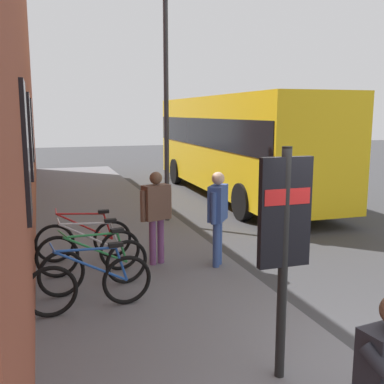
% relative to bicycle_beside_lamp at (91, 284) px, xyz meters
% --- Properties ---
extents(ground, '(60.00, 60.00, 0.00)m').
position_rel_bicycle_beside_lamp_xyz_m(ground, '(3.46, -3.75, -0.51)').
color(ground, '#38383A').
extents(sidewalk_pavement, '(24.00, 3.50, 0.12)m').
position_rel_bicycle_beside_lamp_xyz_m(sidewalk_pavement, '(5.46, -1.00, -0.45)').
color(sidewalk_pavement, slate).
rests_on(sidewalk_pavement, ground).
extents(station_facade, '(22.00, 0.65, 7.86)m').
position_rel_bicycle_beside_lamp_xyz_m(station_facade, '(6.45, 1.05, 3.42)').
color(station_facade, brown).
rests_on(station_facade, ground).
extents(bicycle_beside_lamp, '(0.48, 1.77, 0.97)m').
position_rel_bicycle_beside_lamp_xyz_m(bicycle_beside_lamp, '(0.00, 0.00, 0.00)').
color(bicycle_beside_lamp, black).
rests_on(bicycle_beside_lamp, sidewalk_pavement).
extents(bicycle_mid_rack, '(0.58, 1.73, 0.97)m').
position_rel_bicycle_beside_lamp_xyz_m(bicycle_mid_rack, '(0.74, -0.16, -0.00)').
color(bicycle_mid_rack, black).
rests_on(bicycle_mid_rack, sidewalk_pavement).
extents(bicycle_nearest_sign, '(0.48, 1.77, 0.97)m').
position_rel_bicycle_beside_lamp_xyz_m(bicycle_nearest_sign, '(1.51, -0.15, -0.00)').
color(bicycle_nearest_sign, black).
rests_on(bicycle_nearest_sign, sidewalk_pavement).
extents(bicycle_far_end, '(0.48, 1.77, 0.97)m').
position_rel_bicycle_beside_lamp_xyz_m(bicycle_far_end, '(2.30, -0.14, -0.00)').
color(bicycle_far_end, black).
rests_on(bicycle_far_end, sidewalk_pavement).
extents(transit_info_sign, '(0.10, 0.55, 2.40)m').
position_rel_bicycle_beside_lamp_xyz_m(transit_info_sign, '(-2.27, -1.68, 1.21)').
color(transit_info_sign, black).
rests_on(transit_info_sign, sidewalk_pavement).
extents(city_bus, '(10.55, 2.81, 3.35)m').
position_rel_bicycle_beside_lamp_xyz_m(city_bus, '(8.10, -5.75, 1.41)').
color(city_bus, yellow).
rests_on(city_bus, ground).
extents(pedestrian_crossing_street, '(0.54, 0.49, 1.70)m').
position_rel_bicycle_beside_lamp_xyz_m(pedestrian_crossing_street, '(1.22, -2.36, 0.65)').
color(pedestrian_crossing_street, '#334C8C').
rests_on(pedestrian_crossing_street, sidewalk_pavement).
extents(pedestrian_near_bus, '(0.38, 0.61, 1.69)m').
position_rel_bicycle_beside_lamp_xyz_m(pedestrian_near_bus, '(1.67, -1.36, 0.64)').
color(pedestrian_near_bus, '#723F72').
rests_on(pedestrian_near_bus, sidewalk_pavement).
extents(street_lamp, '(0.28, 0.28, 5.66)m').
position_rel_bicycle_beside_lamp_xyz_m(street_lamp, '(4.93, -2.45, 2.93)').
color(street_lamp, '#333338').
rests_on(street_lamp, sidewalk_pavement).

